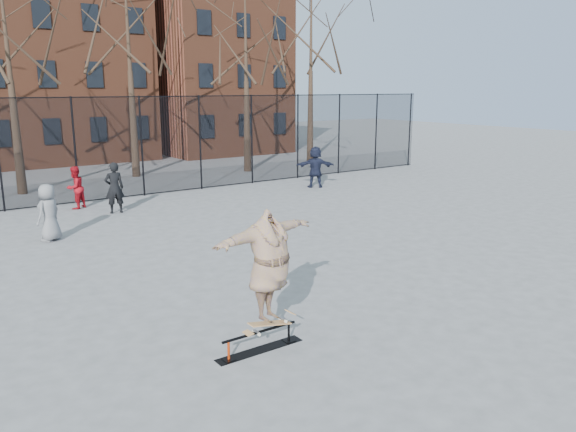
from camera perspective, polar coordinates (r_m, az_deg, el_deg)
ground at (r=12.08m, az=3.48°, el=-7.99°), size 100.00×100.00×0.00m
skate_rail at (r=9.64m, az=-2.88°, el=-12.72°), size 1.61×0.25×0.36m
skateboard at (r=9.63m, az=-1.87°, el=-11.00°), size 0.85×0.20×0.10m
skater at (r=9.27m, az=-1.91°, el=-5.36°), size 2.41×1.25×1.89m
bystander_grey at (r=17.39m, az=-23.14°, el=0.32°), size 0.96×0.91×1.65m
bystander_black at (r=20.49m, az=-17.22°, el=2.75°), size 0.70×0.50×1.79m
bystander_red at (r=21.71m, az=-20.81°, el=2.71°), size 0.95×0.90×1.55m
bystander_navy at (r=24.73m, az=2.80°, el=5.01°), size 1.72×1.34×1.82m
fence at (r=22.99m, az=-17.48°, el=6.71°), size 34.03×0.07×4.00m
tree_row at (r=26.96m, az=-21.74°, el=18.54°), size 33.66×7.46×10.67m
rowhouses at (r=35.66m, az=-23.64°, el=14.71°), size 29.00×7.00×13.00m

